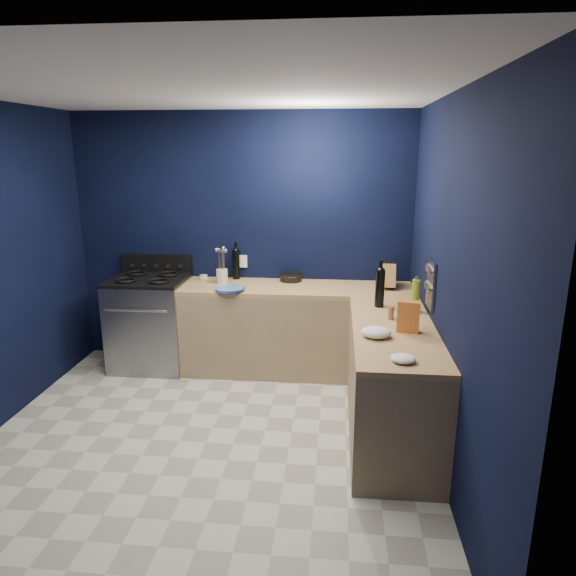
# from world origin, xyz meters

# --- Properties ---
(floor) EXTENTS (3.50, 3.50, 0.02)m
(floor) POSITION_xyz_m (0.00, 0.00, -0.01)
(floor) COLOR #B7B3A1
(floor) RESTS_ON ground
(ceiling) EXTENTS (3.50, 3.50, 0.02)m
(ceiling) POSITION_xyz_m (0.00, 0.00, 2.61)
(ceiling) COLOR silver
(ceiling) RESTS_ON ground
(wall_back) EXTENTS (3.50, 0.02, 2.60)m
(wall_back) POSITION_xyz_m (0.00, 1.76, 1.30)
(wall_back) COLOR black
(wall_back) RESTS_ON ground
(wall_right) EXTENTS (0.02, 3.50, 2.60)m
(wall_right) POSITION_xyz_m (1.76, 0.00, 1.30)
(wall_right) COLOR black
(wall_right) RESTS_ON ground
(wall_front) EXTENTS (3.50, 0.02, 2.60)m
(wall_front) POSITION_xyz_m (0.00, -1.76, 1.30)
(wall_front) COLOR black
(wall_front) RESTS_ON ground
(cab_back) EXTENTS (2.30, 0.63, 0.86)m
(cab_back) POSITION_xyz_m (0.60, 1.44, 0.43)
(cab_back) COLOR #967C57
(cab_back) RESTS_ON floor
(top_back) EXTENTS (2.30, 0.63, 0.04)m
(top_back) POSITION_xyz_m (0.60, 1.44, 0.88)
(top_back) COLOR olive
(top_back) RESTS_ON cab_back
(cab_right) EXTENTS (0.63, 1.67, 0.86)m
(cab_right) POSITION_xyz_m (1.44, 0.29, 0.43)
(cab_right) COLOR #967C57
(cab_right) RESTS_ON floor
(top_right) EXTENTS (0.63, 1.67, 0.04)m
(top_right) POSITION_xyz_m (1.44, 0.29, 0.88)
(top_right) COLOR olive
(top_right) RESTS_ON cab_right
(gas_range) EXTENTS (0.76, 0.66, 0.92)m
(gas_range) POSITION_xyz_m (-0.93, 1.42, 0.46)
(gas_range) COLOR gray
(gas_range) RESTS_ON floor
(oven_door) EXTENTS (0.59, 0.02, 0.42)m
(oven_door) POSITION_xyz_m (-0.93, 1.10, 0.45)
(oven_door) COLOR black
(oven_door) RESTS_ON gas_range
(cooktop) EXTENTS (0.76, 0.66, 0.03)m
(cooktop) POSITION_xyz_m (-0.93, 1.42, 0.94)
(cooktop) COLOR black
(cooktop) RESTS_ON gas_range
(backguard) EXTENTS (0.76, 0.06, 0.20)m
(backguard) POSITION_xyz_m (-0.93, 1.72, 1.04)
(backguard) COLOR black
(backguard) RESTS_ON gas_range
(spice_panel) EXTENTS (0.02, 0.28, 0.38)m
(spice_panel) POSITION_xyz_m (1.74, 0.55, 1.18)
(spice_panel) COLOR gray
(spice_panel) RESTS_ON wall_right
(wall_outlet) EXTENTS (0.09, 0.02, 0.13)m
(wall_outlet) POSITION_xyz_m (0.00, 1.74, 1.08)
(wall_outlet) COLOR white
(wall_outlet) RESTS_ON wall_back
(plate_stack) EXTENTS (0.35, 0.35, 0.03)m
(plate_stack) POSITION_xyz_m (-0.03, 1.20, 0.92)
(plate_stack) COLOR teal
(plate_stack) RESTS_ON top_back
(ramekin) EXTENTS (0.11, 0.11, 0.03)m
(ramekin) POSITION_xyz_m (-0.42, 1.69, 0.92)
(ramekin) COLOR white
(ramekin) RESTS_ON top_back
(utensil_crock) EXTENTS (0.12, 0.12, 0.14)m
(utensil_crock) POSITION_xyz_m (-0.17, 1.50, 0.97)
(utensil_crock) COLOR #F2E9C5
(utensil_crock) RESTS_ON top_back
(wine_bottle_back) EXTENTS (0.09, 0.09, 0.31)m
(wine_bottle_back) POSITION_xyz_m (-0.06, 1.69, 1.05)
(wine_bottle_back) COLOR black
(wine_bottle_back) RESTS_ON top_back
(lemon_basket) EXTENTS (0.24, 0.24, 0.09)m
(lemon_basket) POSITION_xyz_m (0.52, 1.65, 0.94)
(lemon_basket) COLOR black
(lemon_basket) RESTS_ON top_back
(knife_block) EXTENTS (0.13, 0.27, 0.28)m
(knife_block) POSITION_xyz_m (1.50, 1.47, 1.01)
(knife_block) COLOR olive
(knife_block) RESTS_ON top_back
(wine_bottle_right) EXTENTS (0.10, 0.10, 0.33)m
(wine_bottle_right) POSITION_xyz_m (1.36, 0.83, 1.06)
(wine_bottle_right) COLOR black
(wine_bottle_right) RESTS_ON top_right
(oil_bottle) EXTENTS (0.08, 0.08, 0.28)m
(oil_bottle) POSITION_xyz_m (1.65, 0.71, 1.04)
(oil_bottle) COLOR olive
(oil_bottle) RESTS_ON top_right
(spice_jar_near) EXTENTS (0.05, 0.05, 0.11)m
(spice_jar_near) POSITION_xyz_m (1.43, 0.49, 0.95)
(spice_jar_near) COLOR olive
(spice_jar_near) RESTS_ON top_right
(spice_jar_far) EXTENTS (0.06, 0.06, 0.08)m
(spice_jar_far) POSITION_xyz_m (1.61, 0.65, 0.94)
(spice_jar_far) COLOR olive
(spice_jar_far) RESTS_ON top_right
(crouton_bag) EXTENTS (0.17, 0.10, 0.24)m
(crouton_bag) POSITION_xyz_m (1.53, 0.20, 1.02)
(crouton_bag) COLOR #B82733
(crouton_bag) RESTS_ON top_right
(towel_front) EXTENTS (0.24, 0.21, 0.08)m
(towel_front) POSITION_xyz_m (1.28, 0.07, 0.94)
(towel_front) COLOR white
(towel_front) RESTS_ON top_right
(towel_end) EXTENTS (0.19, 0.18, 0.05)m
(towel_end) POSITION_xyz_m (1.42, -0.37, 0.92)
(towel_end) COLOR white
(towel_end) RESTS_ON top_right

